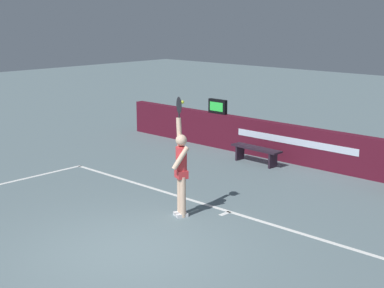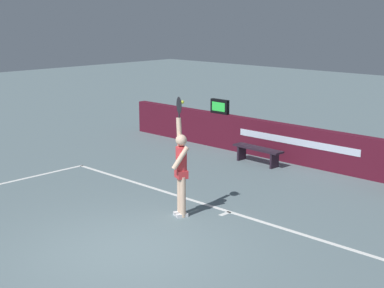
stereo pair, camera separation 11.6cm
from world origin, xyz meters
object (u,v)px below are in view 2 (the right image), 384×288
object	(u,v)px
courtside_bench_near	(258,151)
tennis_ball	(182,102)
speed_display	(220,106)
tennis_player	(181,168)

from	to	relation	value
courtside_bench_near	tennis_ball	bearing A→B (deg)	-72.09
speed_display	tennis_ball	xyz separation A→B (m)	(3.46, -5.07, 1.07)
speed_display	tennis_player	bearing A→B (deg)	-55.94
tennis_ball	courtside_bench_near	distance (m)	4.92
speed_display	courtside_bench_near	xyz separation A→B (m)	(2.07, -0.78, -0.91)
speed_display	tennis_player	world-z (taller)	tennis_player
tennis_player	tennis_ball	world-z (taller)	tennis_player
speed_display	courtside_bench_near	world-z (taller)	speed_display
tennis_player	speed_display	bearing A→B (deg)	124.06
speed_display	tennis_player	xyz separation A→B (m)	(3.46, -5.12, -0.25)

